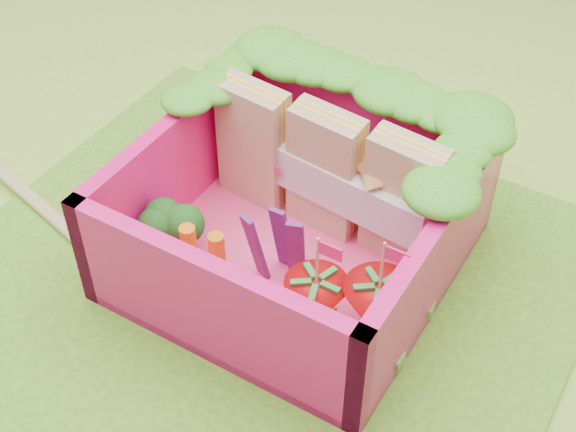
% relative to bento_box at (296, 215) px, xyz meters
% --- Properties ---
extents(ground, '(14.00, 14.00, 0.00)m').
position_rel_bento_box_xyz_m(ground, '(-0.08, -0.30, -0.31)').
color(ground, '#91CC39').
rests_on(ground, ground).
extents(placemat, '(2.60, 2.60, 0.03)m').
position_rel_bento_box_xyz_m(placemat, '(-0.08, -0.30, -0.29)').
color(placemat, '#559A22').
rests_on(placemat, ground).
extents(bento_floor, '(1.30, 1.30, 0.05)m').
position_rel_bento_box_xyz_m(bento_floor, '(-0.00, 0.00, -0.25)').
color(bento_floor, '#FF4183').
rests_on(bento_floor, placemat).
extents(bento_box, '(1.30, 1.30, 0.55)m').
position_rel_bento_box_xyz_m(bento_box, '(0.00, 0.00, 0.00)').
color(bento_box, '#FF1577').
rests_on(bento_box, placemat).
extents(lettuce_ruffle, '(1.43, 0.76, 0.11)m').
position_rel_bento_box_xyz_m(lettuce_ruffle, '(-0.00, 0.47, 0.33)').
color(lettuce_ruffle, '#22961B').
rests_on(lettuce_ruffle, bento_box).
extents(sandwich_stack, '(1.08, 0.28, 0.59)m').
position_rel_bento_box_xyz_m(sandwich_stack, '(0.01, 0.25, 0.06)').
color(sandwich_stack, tan).
rests_on(sandwich_stack, bento_floor).
extents(broccoli, '(0.33, 0.33, 0.25)m').
position_rel_bento_box_xyz_m(broccoli, '(-0.47, -0.27, -0.05)').
color(broccoli, '#60A750').
rests_on(broccoli, bento_floor).
extents(carrot_sticks, '(0.18, 0.12, 0.27)m').
position_rel_bento_box_xyz_m(carrot_sticks, '(-0.27, -0.31, -0.10)').
color(carrot_sticks, orange).
rests_on(carrot_sticks, bento_floor).
extents(purple_wedges, '(0.22, 0.13, 0.38)m').
position_rel_bento_box_xyz_m(purple_wedges, '(0.01, -0.16, -0.04)').
color(purple_wedges, '#591C63').
rests_on(purple_wedges, bento_floor).
extents(strawberry_left, '(0.25, 0.25, 0.49)m').
position_rel_bento_box_xyz_m(strawberry_left, '(0.28, -0.31, -0.09)').
color(strawberry_left, red).
rests_on(strawberry_left, bento_floor).
extents(strawberry_right, '(0.28, 0.28, 0.52)m').
position_rel_bento_box_xyz_m(strawberry_right, '(0.50, -0.23, -0.08)').
color(strawberry_right, red).
rests_on(strawberry_right, bento_floor).
extents(snap_peas, '(0.60, 0.48, 0.05)m').
position_rel_bento_box_xyz_m(snap_peas, '(0.40, -0.22, -0.20)').
color(snap_peas, '#54AF37').
rests_on(snap_peas, bento_floor).
extents(chopsticks, '(2.14, 0.58, 0.04)m').
position_rel_bento_box_xyz_m(chopsticks, '(-1.20, -0.34, -0.26)').
color(chopsticks, tan).
rests_on(chopsticks, placemat).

